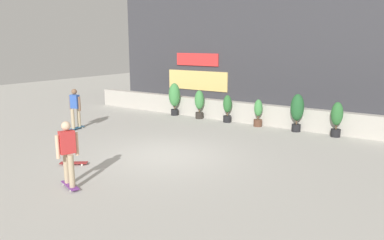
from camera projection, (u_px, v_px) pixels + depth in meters
name	position (u px, v px, depth m)	size (l,w,h in m)	color
ground_plane	(166.00, 155.00, 11.92)	(48.00, 48.00, 0.00)	#B2AFA8
planter_wall	(248.00, 113.00, 16.70)	(18.00, 0.40, 0.90)	#B2ADA3
building_backdrop	(283.00, 48.00, 19.37)	(20.00, 2.08, 6.50)	#38383D
potted_plant_0	(174.00, 96.00, 18.30)	(0.56, 0.56, 1.60)	black
potted_plant_1	(199.00, 103.00, 17.53)	(0.44, 0.44, 1.35)	#2D2823
potted_plant_2	(227.00, 108.00, 16.73)	(0.39, 0.39, 1.24)	black
potted_plant_3	(258.00, 112.00, 15.92)	(0.36, 0.36, 1.18)	brown
potted_plant_4	(297.00, 110.00, 14.94)	(0.53, 0.53, 1.54)	black
potted_plant_5	(337.00, 117.00, 14.12)	(0.44, 0.44, 1.35)	black
skater_foreground	(75.00, 107.00, 15.29)	(0.55, 0.82, 1.70)	#266699
skater_by_wall_left	(68.00, 151.00, 9.07)	(0.82, 0.53, 1.70)	#72338C
skateboard_near_camera	(74.00, 163.00, 10.98)	(0.77, 0.63, 0.08)	maroon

